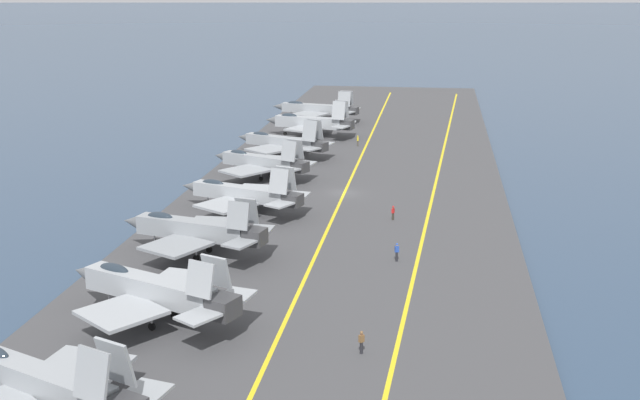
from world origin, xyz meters
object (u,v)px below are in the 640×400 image
object	(u,v)px
crew_yellow_vest	(358,140)
crew_blue_vest	(397,251)
parked_jet_seventh	(310,122)
parked_jet_fourth	(242,193)
parked_jet_nearest	(38,381)
crew_red_vest	(393,212)
parked_jet_fifth	(261,162)
parked_jet_eighth	(317,109)
parked_jet_third	(194,230)
parked_jet_second	(152,290)
parked_jet_sixth	(283,142)
crew_brown_vest	(361,341)

from	to	relation	value
crew_yellow_vest	crew_blue_vest	bearing A→B (deg)	-170.37
crew_blue_vest	parked_jet_seventh	bearing A→B (deg)	16.45
parked_jet_fourth	parked_jet_seventh	world-z (taller)	parked_jet_seventh
parked_jet_nearest	parked_jet_fourth	xyz separation A→B (m)	(46.20, -1.48, -0.23)
crew_yellow_vest	crew_red_vest	distance (m)	41.82
parked_jet_fifth	parked_jet_nearest	bearing A→B (deg)	179.98
parked_jet_seventh	crew_blue_vest	distance (m)	64.46
parked_jet_eighth	crew_blue_vest	distance (m)	79.50
parked_jet_eighth	crew_red_vest	xyz separation A→B (m)	(-63.29, -18.32, -1.60)
parked_jet_eighth	parked_jet_third	bearing A→B (deg)	179.85
parked_jet_fifth	crew_red_vest	xyz separation A→B (m)	(-17.16, -18.96, -1.40)
parked_jet_second	parked_jet_seventh	world-z (taller)	parked_jet_seventh
parked_jet_fifth	crew_red_vest	size ratio (longest dim) A/B	9.23
parked_jet_nearest	parked_jet_eighth	xyz separation A→B (m)	(109.09, -0.66, -0.03)
parked_jet_nearest	parked_jet_sixth	bearing A→B (deg)	-0.22
parked_jet_third	crew_brown_vest	size ratio (longest dim) A/B	8.90
parked_jet_fourth	parked_jet_sixth	xyz separation A→B (m)	(30.90, 1.19, -0.02)
crew_brown_vest	parked_jet_nearest	bearing A→B (deg)	122.23
parked_jet_nearest	crew_red_vest	distance (m)	49.60
parked_jet_third	parked_jet_fourth	bearing A→B (deg)	-3.82
parked_jet_seventh	crew_red_vest	xyz separation A→B (m)	(-48.03, -17.09, -1.61)
parked_jet_fourth	crew_blue_vest	world-z (taller)	parked_jet_fourth
parked_jet_second	parked_jet_sixth	bearing A→B (deg)	1.46
parked_jet_second	crew_brown_vest	size ratio (longest dim) A/B	9.36
parked_jet_seventh	crew_yellow_vest	xyz separation A→B (m)	(-7.01, -8.95, -1.55)
crew_yellow_vest	crew_brown_vest	size ratio (longest dim) A/B	1.00
parked_jet_nearest	crew_red_vest	world-z (taller)	parked_jet_nearest
parked_jet_third	parked_jet_sixth	bearing A→B (deg)	0.19
crew_yellow_vest	crew_blue_vest	xyz separation A→B (m)	(-54.79, -9.30, 0.04)
parked_jet_third	crew_yellow_vest	xyz separation A→B (m)	(56.07, -10.39, -1.72)
parked_jet_fourth	parked_jet_second	bearing A→B (deg)	-179.27
parked_jet_fifth	crew_blue_vest	distance (m)	36.92
parked_jet_seventh	parked_jet_fourth	bearing A→B (deg)	179.51
parked_jet_nearest	crew_brown_vest	bearing A→B (deg)	-57.77
parked_jet_nearest	parked_jet_eighth	world-z (taller)	parked_jet_nearest
parked_jet_third	parked_jet_second	bearing A→B (deg)	-174.84
parked_jet_seventh	crew_blue_vest	bearing A→B (deg)	-163.55
crew_brown_vest	crew_blue_vest	bearing A→B (deg)	-4.13
parked_jet_seventh	crew_brown_vest	size ratio (longest dim) A/B	9.11
parked_jet_nearest	parked_jet_third	xyz separation A→B (m)	(30.76, -0.45, 0.14)
crew_blue_vest	parked_jet_fourth	bearing A→B (deg)	52.79
parked_jet_nearest	parked_jet_second	size ratio (longest dim) A/B	1.03
parked_jet_fifth	parked_jet_sixth	xyz separation A→B (m)	(14.14, -0.27, -0.02)
crew_yellow_vest	crew_brown_vest	xyz separation A→B (m)	(-75.05, -7.84, 0.00)
parked_jet_fifth	parked_jet_second	bearing A→B (deg)	-177.79
parked_jet_third	parked_jet_fourth	size ratio (longest dim) A/B	0.98
parked_jet_eighth	crew_yellow_vest	world-z (taller)	parked_jet_eighth
parked_jet_sixth	crew_red_vest	distance (m)	36.48
parked_jet_fifth	crew_brown_vest	xyz separation A→B (m)	(-51.19, -18.66, -1.34)
parked_jet_eighth	crew_blue_vest	xyz separation A→B (m)	(-77.06, -19.48, -1.51)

